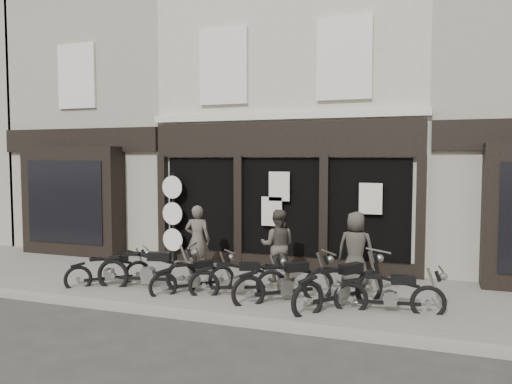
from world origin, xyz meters
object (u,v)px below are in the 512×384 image
(motorcycle_1, at_px, (148,273))
(advert_sign_post, at_px, (173,221))
(motorcycle_2, at_px, (194,280))
(motorcycle_6, at_px, (391,297))
(motorcycle_3, at_px, (239,282))
(man_right, at_px, (356,249))
(motorcycle_5, at_px, (341,290))
(man_left, at_px, (197,240))
(motorcycle_0, at_px, (110,274))
(motorcycle_4, at_px, (286,286))
(man_centre, at_px, (278,245))

(motorcycle_1, distance_m, advert_sign_post, 2.93)
(motorcycle_2, xyz_separation_m, motorcycle_6, (4.09, -0.04, 0.02))
(motorcycle_6, relative_size, advert_sign_post, 0.80)
(motorcycle_2, height_order, motorcycle_3, motorcycle_3)
(motorcycle_1, relative_size, motorcycle_2, 1.48)
(motorcycle_6, height_order, man_right, man_right)
(advert_sign_post, bearing_deg, motorcycle_5, -23.74)
(motorcycle_1, distance_m, man_left, 1.68)
(motorcycle_2, height_order, motorcycle_5, motorcycle_5)
(man_left, bearing_deg, man_right, 170.03)
(man_right, bearing_deg, motorcycle_5, 92.89)
(motorcycle_2, distance_m, motorcycle_5, 3.17)
(motorcycle_3, distance_m, motorcycle_5, 2.15)
(motorcycle_6, height_order, man_left, man_left)
(motorcycle_1, xyz_separation_m, motorcycle_2, (1.08, 0.09, -0.07))
(advert_sign_post, bearing_deg, man_left, -37.62)
(motorcycle_3, bearing_deg, motorcycle_5, -23.59)
(motorcycle_6, distance_m, man_right, 1.95)
(motorcycle_1, distance_m, man_right, 4.62)
(man_left, bearing_deg, motorcycle_3, 127.39)
(motorcycle_1, relative_size, man_right, 1.37)
(motorcycle_0, xyz_separation_m, motorcycle_2, (2.07, 0.11, 0.00))
(man_right, bearing_deg, motorcycle_2, 30.42)
(motorcycle_1, distance_m, motorcycle_4, 3.12)
(motorcycle_5, relative_size, advert_sign_post, 0.79)
(motorcycle_4, bearing_deg, motorcycle_6, -39.94)
(motorcycle_0, height_order, man_right, man_right)
(motorcycle_3, xyz_separation_m, advert_sign_post, (-2.97, 2.56, 0.86))
(motorcycle_1, bearing_deg, motorcycle_4, -9.73)
(advert_sign_post, bearing_deg, motorcycle_3, -37.10)
(motorcycle_2, bearing_deg, motorcycle_6, -47.71)
(motorcycle_5, height_order, man_left, man_left)
(motorcycle_1, xyz_separation_m, motorcycle_4, (3.12, 0.07, -0.02))
(man_left, relative_size, advert_sign_post, 0.66)
(motorcycle_5, bearing_deg, motorcycle_1, 126.70)
(motorcycle_3, distance_m, man_right, 2.74)
(motorcycle_5, distance_m, man_centre, 2.37)
(motorcycle_0, bearing_deg, man_left, 4.02)
(motorcycle_2, bearing_deg, advert_sign_post, 79.68)
(motorcycle_4, distance_m, motorcycle_6, 2.04)
(motorcycle_5, bearing_deg, man_centre, 85.20)
(motorcycle_5, relative_size, man_left, 1.19)
(motorcycle_4, height_order, advert_sign_post, advert_sign_post)
(motorcycle_0, bearing_deg, advert_sign_post, 44.26)
(motorcycle_5, bearing_deg, motorcycle_0, 126.85)
(motorcycle_3, distance_m, motorcycle_4, 1.03)
(motorcycle_6, bearing_deg, motorcycle_2, 171.30)
(motorcycle_0, bearing_deg, motorcycle_1, -41.84)
(motorcycle_6, distance_m, man_centre, 3.12)
(motorcycle_5, height_order, advert_sign_post, advert_sign_post)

